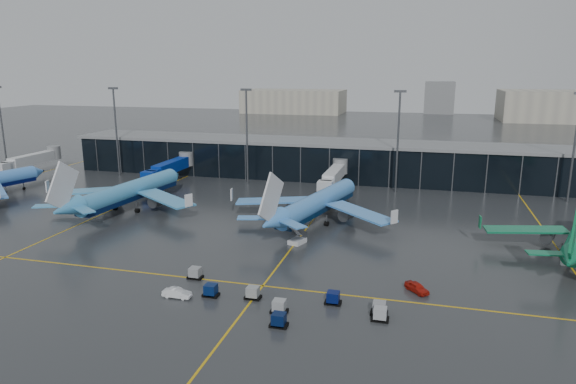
% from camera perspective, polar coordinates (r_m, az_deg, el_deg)
% --- Properties ---
extents(ground, '(600.00, 600.00, 0.00)m').
position_cam_1_polar(ground, '(91.69, -5.95, -6.01)').
color(ground, '#282B2D').
rests_on(ground, ground).
extents(terminal_pier, '(142.00, 17.00, 10.70)m').
position_cam_1_polar(terminal_pier, '(148.15, 2.51, 3.74)').
color(terminal_pier, black).
rests_on(terminal_pier, ground).
extents(jet_bridges, '(94.00, 27.50, 7.20)m').
position_cam_1_polar(jet_bridges, '(142.62, -13.08, 2.67)').
color(jet_bridges, '#595B60').
rests_on(jet_bridges, ground).
extents(flood_masts, '(203.00, 0.50, 25.50)m').
position_cam_1_polar(flood_masts, '(134.28, 3.53, 6.34)').
color(flood_masts, '#595B60').
rests_on(flood_masts, ground).
extents(distant_hangars, '(260.00, 71.00, 22.00)m').
position_cam_1_polar(distant_hangars, '(351.88, 18.15, 9.31)').
color(distant_hangars, '#B2AD99').
rests_on(distant_hangars, ground).
extents(taxi_lines, '(220.00, 120.00, 0.02)m').
position_cam_1_polar(taxi_lines, '(98.52, 1.71, -4.54)').
color(taxi_lines, gold).
rests_on(taxi_lines, ground).
extents(airliner_arkefly, '(42.05, 46.79, 13.31)m').
position_cam_1_polar(airliner_arkefly, '(118.56, -17.14, 1.29)').
color(airliner_arkefly, '#3F95D1').
rests_on(airliner_arkefly, ground).
extents(airliner_klm_near, '(45.63, 49.40, 12.88)m').
position_cam_1_polar(airliner_klm_near, '(104.17, 3.39, 0.12)').
color(airliner_klm_near, '#458DE2').
rests_on(airliner_klm_near, ground).
extents(baggage_carts, '(30.11, 12.47, 1.70)m').
position_cam_1_polar(baggage_carts, '(69.34, -0.26, -11.91)').
color(baggage_carts, black).
rests_on(baggage_carts, ground).
extents(mobile_airstair, '(3.10, 3.73, 3.45)m').
position_cam_1_polar(mobile_airstair, '(92.44, 1.04, -5.27)').
color(mobile_airstair, silver).
rests_on(mobile_airstair, ground).
extents(service_van_red, '(3.87, 4.07, 1.37)m').
position_cam_1_polar(service_van_red, '(75.38, 14.13, -10.24)').
color(service_van_red, '#AE180D').
rests_on(service_van_red, ground).
extents(service_van_white, '(4.03, 1.42, 1.33)m').
position_cam_1_polar(service_van_white, '(73.17, -12.23, -10.90)').
color(service_van_white, silver).
rests_on(service_van_white, ground).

